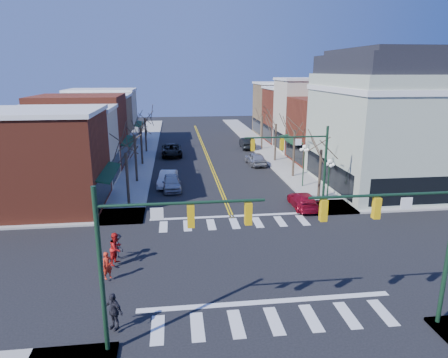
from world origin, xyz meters
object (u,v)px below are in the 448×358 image
object	(u,v)px
car_right_near	(303,200)
pedestrian_dark_b	(117,245)
victorian_corner	(390,120)
lamppost_corner	(329,175)
car_right_mid	(256,159)
car_left_mid	(168,179)
car_left_far	(172,150)
car_right_far	(247,143)
pedestrian_dark_a	(113,311)
car_left_near	(171,182)
pedestrian_red_a	(107,265)
pedestrian_red_b	(116,248)
lamppost_midblock	(304,159)

from	to	relation	value
car_right_near	pedestrian_dark_b	distance (m)	16.41
victorian_corner	pedestrian_dark_b	distance (m)	28.53
lamppost_corner	car_right_mid	bearing A→B (deg)	99.17
car_left_mid	car_left_far	bearing A→B (deg)	95.95
car_right_near	car_right_far	distance (m)	26.95
car_right_mid	pedestrian_dark_a	size ratio (longest dim) A/B	2.67
car_right_far	car_right_mid	bearing A→B (deg)	86.62
car_right_far	car_right_near	bearing A→B (deg)	91.21
car_right_near	car_left_mid	bearing A→B (deg)	-33.73
car_left_far	pedestrian_dark_a	distance (m)	38.14
car_right_near	car_left_far	bearing A→B (deg)	-62.29
lamppost_corner	car_left_near	xyz separation A→B (m)	(-13.00, 7.34, -2.21)
lamppost_corner	car_left_far	bearing A→B (deg)	118.94
car_left_far	car_right_mid	bearing A→B (deg)	-34.63
pedestrian_dark_b	car_right_near	bearing A→B (deg)	-103.03
car_right_near	pedestrian_dark_b	size ratio (longest dim) A/B	2.95
lamppost_corner	pedestrian_dark_a	distance (m)	21.34
pedestrian_red_a	pedestrian_red_b	size ratio (longest dim) A/B	0.79
car_left_far	pedestrian_red_b	bearing A→B (deg)	-97.15
lamppost_midblock	car_right_mid	size ratio (longest dim) A/B	0.93
car_right_near	pedestrian_red_a	size ratio (longest dim) A/B	2.91
car_right_far	pedestrian_dark_a	xyz separation A→B (m)	(-13.70, -42.08, 0.19)
lamppost_corner	car_right_far	distance (m)	27.68
car_right_mid	pedestrian_dark_a	xyz separation A→B (m)	(-12.80, -31.30, 0.23)
victorian_corner	car_right_mid	size ratio (longest dim) A/B	3.06
lamppost_midblock	victorian_corner	bearing A→B (deg)	-3.45
car_left_mid	lamppost_corner	bearing A→B (deg)	-25.91
victorian_corner	car_left_far	xyz separation A→B (m)	(-21.30, 17.51, -5.85)
pedestrian_dark_a	lamppost_midblock	bearing A→B (deg)	89.99
car_left_mid	car_right_mid	bearing A→B (deg)	44.08
lamppost_midblock	car_left_near	world-z (taller)	lamppost_midblock
car_left_mid	pedestrian_dark_a	distance (m)	23.46
car_right_near	pedestrian_red_a	distance (m)	17.97
lamppost_midblock	pedestrian_red_b	world-z (taller)	lamppost_midblock
pedestrian_red_a	car_left_mid	bearing A→B (deg)	42.87
car_left_near	car_left_far	distance (m)	16.17
car_left_far	pedestrian_dark_b	bearing A→B (deg)	-97.43
lamppost_corner	car_right_mid	world-z (taller)	lamppost_corner
pedestrian_dark_a	car_left_mid	bearing A→B (deg)	121.19
pedestrian_dark_b	car_right_mid	bearing A→B (deg)	-71.24
car_left_mid	pedestrian_red_a	distance (m)	19.00
car_right_far	pedestrian_dark_a	distance (m)	44.26
victorian_corner	pedestrian_dark_a	distance (m)	31.94
car_right_mid	pedestrian_red_a	distance (m)	30.03
car_right_mid	pedestrian_dark_b	xyz separation A→B (m)	(-13.57, -24.06, 0.13)
car_right_mid	victorian_corner	bearing A→B (deg)	131.48
lamppost_corner	pedestrian_red_a	world-z (taller)	lamppost_corner
lamppost_corner	car_left_far	size ratio (longest dim) A/B	0.75
car_left_mid	car_right_mid	distance (m)	13.31
lamppost_corner	pedestrian_dark_a	size ratio (longest dim) A/B	2.48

